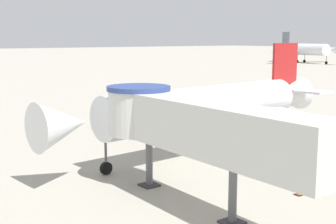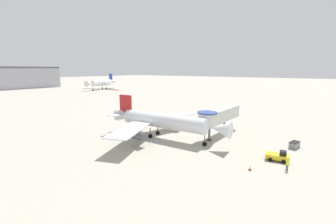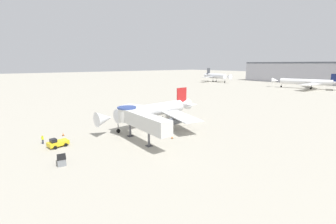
{
  "view_description": "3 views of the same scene",
  "coord_description": "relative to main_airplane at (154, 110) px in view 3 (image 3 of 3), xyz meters",
  "views": [
    {
      "loc": [
        28.11,
        -25.83,
        9.36
      ],
      "look_at": [
        2.14,
        -6.33,
        4.22
      ],
      "focal_mm": 50.0,
      "sensor_mm": 36.0,
      "label": 1
    },
    {
      "loc": [
        -37.56,
        -30.02,
        14.88
      ],
      "look_at": [
        1.72,
        -0.53,
        5.53
      ],
      "focal_mm": 24.0,
      "sensor_mm": 36.0,
      "label": 2
    },
    {
      "loc": [
        46.32,
        -31.82,
        15.47
      ],
      "look_at": [
        4.74,
        0.67,
        4.12
      ],
      "focal_mm": 24.0,
      "sensor_mm": 36.0,
      "label": 3
    }
  ],
  "objects": [
    {
      "name": "traffic_cone_starboard_wing",
      "position": [
        11.53,
        -3.33,
        -3.44
      ],
      "size": [
        0.44,
        0.44,
        0.72
      ],
      "color": "black",
      "rests_on": "ground_plane"
    },
    {
      "name": "background_jet_navy_tail",
      "position": [
        -11.55,
        125.34,
        0.5
      ],
      "size": [
        37.81,
        38.58,
        9.72
      ],
      "rotation": [
        0.0,
        0.0,
        -1.29
      ],
      "color": "white",
      "rests_on": "ground_plane"
    },
    {
      "name": "background_jet_gray_tail",
      "position": [
        -82.86,
        122.65,
        1.36
      ],
      "size": [
        30.73,
        29.61,
        11.77
      ],
      "rotation": [
        0.0,
        0.0,
        1.45
      ],
      "color": "silver",
      "rests_on": "ground_plane"
    },
    {
      "name": "traffic_cone_apron_front",
      "position": [
        -4.74,
        -21.01,
        -3.43
      ],
      "size": [
        0.44,
        0.44,
        0.74
      ],
      "color": "black",
      "rests_on": "ground_plane"
    },
    {
      "name": "ground_crew_marshaller",
      "position": [
        -1.64,
        -25.47,
        -2.74
      ],
      "size": [
        0.32,
        0.4,
        1.81
      ],
      "rotation": [
        0.0,
        0.0,
        1.96
      ],
      "color": "#1E2338",
      "rests_on": "ground_plane"
    },
    {
      "name": "jet_bridge",
      "position": [
        8.53,
        -9.57,
        0.87
      ],
      "size": [
        16.63,
        4.1,
        6.34
      ],
      "rotation": [
        0.0,
        0.0,
        -0.01
      ],
      "color": "silver",
      "rests_on": "ground_plane"
    },
    {
      "name": "ground_plane",
      "position": [
        0.31,
        -0.03,
        -3.78
      ],
      "size": [
        800.0,
        800.0,
        0.0
      ],
      "primitive_type": "plane",
      "color": "#A8A393"
    },
    {
      "name": "pushback_tug_yellow",
      "position": [
        1.8,
        -23.52,
        -3.03
      ],
      "size": [
        2.77,
        3.88,
        1.74
      ],
      "rotation": [
        0.0,
        0.0,
        0.18
      ],
      "color": "yellow",
      "rests_on": "ground_plane"
    },
    {
      "name": "main_airplane",
      "position": [
        0.0,
        0.0,
        0.0
      ],
      "size": [
        29.29,
        28.49,
        8.89
      ],
      "rotation": [
        0.0,
        0.0,
        0.08
      ],
      "color": "silver",
      "rests_on": "ground_plane"
    },
    {
      "name": "service_container_gray",
      "position": [
        10.29,
        -24.78,
        -3.17
      ],
      "size": [
        2.81,
        1.78,
        1.21
      ],
      "rotation": [
        0.0,
        0.0,
        -0.2
      ],
      "color": "gray",
      "rests_on": "ground_plane"
    }
  ]
}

